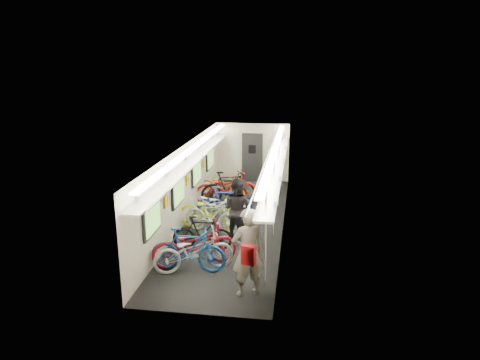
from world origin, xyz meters
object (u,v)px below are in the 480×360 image
(bicycle_0, at_px, (194,251))
(passenger_near, at_px, (248,252))
(bicycle_1, at_px, (188,250))
(passenger_mid, at_px, (237,209))
(backpack, at_px, (249,255))

(bicycle_0, xyz_separation_m, passenger_near, (1.38, -0.90, 0.47))
(bicycle_0, xyz_separation_m, bicycle_1, (-0.12, -0.05, 0.05))
(passenger_near, bearing_deg, passenger_mid, -106.10)
(passenger_near, relative_size, passenger_mid, 1.09)
(bicycle_1, distance_m, backpack, 2.41)
(passenger_mid, relative_size, backpack, 4.67)
(bicycle_1, distance_m, passenger_near, 1.78)
(bicycle_0, relative_size, bicycle_1, 1.04)
(bicycle_1, height_order, backpack, backpack)
(bicycle_1, xyz_separation_m, passenger_near, (1.50, -0.85, 0.42))
(bicycle_0, distance_m, backpack, 2.38)
(backpack, bearing_deg, bicycle_0, 145.85)
(bicycle_1, xyz_separation_m, passenger_mid, (0.86, 2.04, 0.34))
(bicycle_0, bearing_deg, passenger_mid, -44.13)
(passenger_near, bearing_deg, bicycle_1, -58.15)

